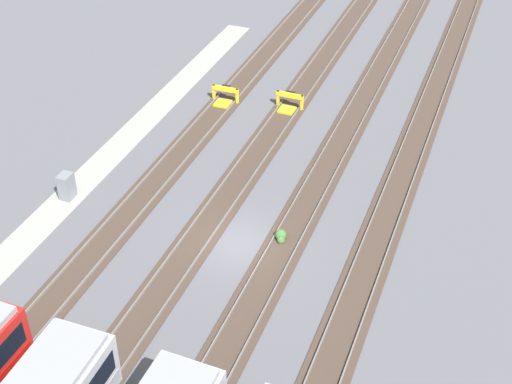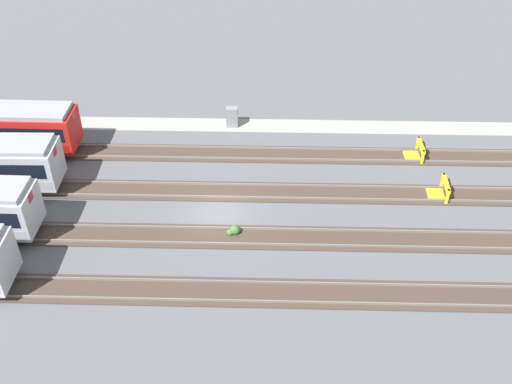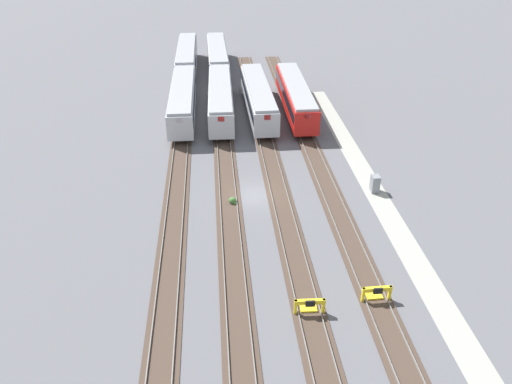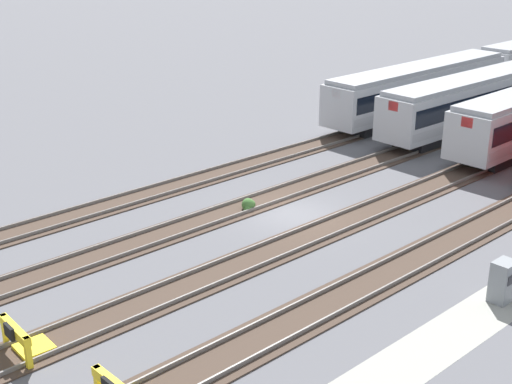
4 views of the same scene
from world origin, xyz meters
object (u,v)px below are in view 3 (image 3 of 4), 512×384
object	(u,v)px
subway_car_front_row_left_inner	(218,57)
subway_car_front_row_right_inner	(183,100)
subway_car_front_row_centre	(187,57)
bumper_stop_nearest_track	(375,292)
weed_clump	(233,201)
subway_car_front_row_leftmost	(295,96)
bumper_stop_near_inner_track	(309,305)
subway_car_front_row_rightmost	(258,98)
subway_car_back_row_leftmost	(221,99)
electrical_cabinet	(375,184)

from	to	relation	value
subway_car_front_row_left_inner	subway_car_front_row_right_inner	xyz separation A→B (m)	(-18.76, 4.62, 0.00)
subway_car_front_row_centre	bumper_stop_nearest_track	size ratio (longest dim) A/B	8.99
subway_car_front_row_left_inner	weed_clump	distance (m)	39.74
subway_car_front_row_leftmost	weed_clump	world-z (taller)	subway_car_front_row_leftmost
subway_car_front_row_left_inner	subway_car_front_row_right_inner	size ratio (longest dim) A/B	1.00
weed_clump	bumper_stop_near_inner_track	bearing A→B (deg)	-162.73
subway_car_front_row_rightmost	weed_clump	size ratio (longest dim) A/B	19.61
subway_car_front_row_centre	weed_clump	world-z (taller)	subway_car_front_row_centre
subway_car_front_row_left_inner	subway_car_front_row_centre	size ratio (longest dim) A/B	1.00
subway_car_front_row_leftmost	subway_car_back_row_leftmost	xyz separation A→B (m)	(0.00, 9.21, 0.00)
subway_car_front_row_centre	subway_car_back_row_leftmost	xyz separation A→B (m)	(-18.86, -4.63, 0.00)
subway_car_back_row_leftmost	subway_car_front_row_centre	bearing A→B (deg)	13.78
subway_car_front_row_leftmost	bumper_stop_nearest_track	size ratio (longest dim) A/B	9.01
bumper_stop_nearest_track	subway_car_front_row_leftmost	bearing A→B (deg)	0.07
subway_car_front_row_right_inner	subway_car_front_row_rightmost	size ratio (longest dim) A/B	1.00
subway_car_front_row_leftmost	subway_car_back_row_leftmost	bearing A→B (deg)	90.00
subway_car_front_row_centre	weed_clump	bearing A→B (deg)	-172.79
subway_car_front_row_rightmost	weed_clump	xyz separation A→B (m)	(-20.93, 4.19, -1.80)
subway_car_front_row_centre	bumper_stop_nearest_track	world-z (taller)	subway_car_front_row_centre
subway_car_front_row_left_inner	subway_car_back_row_leftmost	xyz separation A→B (m)	(-18.76, 0.07, 0.00)
subway_car_front_row_centre	subway_car_front_row_right_inner	distance (m)	18.86
subway_car_front_row_leftmost	subway_car_back_row_leftmost	distance (m)	9.21
subway_car_front_row_centre	subway_car_back_row_leftmost	size ratio (longest dim) A/B	1.00
subway_car_back_row_leftmost	subway_car_front_row_right_inner	bearing A→B (deg)	90.00
bumper_stop_near_inner_track	subway_car_front_row_centre	bearing A→B (deg)	9.85
subway_car_front_row_right_inner	subway_car_front_row_rightmost	world-z (taller)	same
subway_car_front_row_right_inner	subway_car_front_row_centre	bearing A→B (deg)	0.22
subway_car_front_row_right_inner	subway_car_front_row_rightmost	bearing A→B (deg)	-90.00
bumper_stop_nearest_track	subway_car_front_row_centre	bearing A→B (deg)	14.76
subway_car_front_row_rightmost	subway_car_front_row_centre	bearing A→B (deg)	26.06
subway_car_front_row_left_inner	bumper_stop_nearest_track	size ratio (longest dim) A/B	9.00
subway_car_front_row_centre	bumper_stop_near_inner_track	world-z (taller)	subway_car_front_row_centre
bumper_stop_near_inner_track	bumper_stop_nearest_track	bearing A→B (deg)	-80.44
subway_car_front_row_left_inner	subway_car_front_row_rightmost	xyz separation A→B (m)	(-18.76, -4.53, 0.00)
subway_car_front_row_left_inner	subway_car_back_row_leftmost	bearing A→B (deg)	179.80
subway_car_front_row_leftmost	subway_car_front_row_centre	world-z (taller)	same
subway_car_front_row_leftmost	weed_clump	distance (m)	22.78
weed_clump	bumper_stop_nearest_track	bearing A→B (deg)	-145.54
subway_car_front_row_left_inner	bumper_stop_nearest_track	distance (m)	53.40
bumper_stop_nearest_track	electrical_cabinet	distance (m)	14.36
electrical_cabinet	subway_car_front_row_leftmost	bearing A→B (deg)	11.65
bumper_stop_near_inner_track	subway_car_front_row_rightmost	bearing A→B (deg)	0.09
subway_car_front_row_left_inner	bumper_stop_near_inner_track	bearing A→B (deg)	-175.08
subway_car_front_row_leftmost	subway_car_front_row_right_inner	xyz separation A→B (m)	(0.00, 13.76, 0.00)
subway_car_back_row_leftmost	bumper_stop_near_inner_track	distance (m)	34.93
subway_car_front_row_right_inner	bumper_stop_nearest_track	world-z (taller)	subway_car_front_row_right_inner
subway_car_back_row_leftmost	weed_clump	distance (m)	21.01
subway_car_front_row_leftmost	bumper_stop_near_inner_track	xyz separation A→B (m)	(-34.59, 4.55, -1.53)
subway_car_front_row_centre	bumper_stop_near_inner_track	size ratio (longest dim) A/B	8.97
subway_car_front_row_left_inner	bumper_stop_near_inner_track	size ratio (longest dim) A/B	8.98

